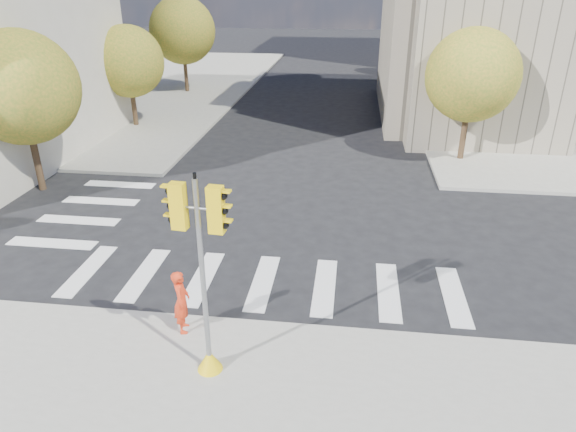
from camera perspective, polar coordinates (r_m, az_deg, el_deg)
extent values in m
plane|color=black|center=(16.75, -1.30, -3.79)|extent=(160.00, 160.00, 0.00)
cube|color=gray|center=(46.90, -21.78, 13.45)|extent=(28.00, 40.00, 0.15)
cube|color=gray|center=(30.30, 21.73, 21.36)|extent=(8.00, 8.00, 14.00)
cylinder|color=#382616|center=(23.49, -26.11, 5.47)|extent=(0.28, 0.28, 2.45)
sphere|color=#496C1E|center=(22.80, -27.53, 12.53)|extent=(4.40, 4.40, 4.40)
cylinder|color=#382616|center=(32.00, -16.71, 11.35)|extent=(0.28, 0.28, 2.17)
sphere|color=#496C1E|center=(31.52, -17.33, 16.08)|extent=(4.00, 4.00, 4.00)
cylinder|color=#382616|center=(41.12, -11.26, 15.06)|extent=(0.28, 0.28, 2.62)
sphere|color=#496C1E|center=(40.72, -11.66, 19.53)|extent=(4.80, 4.80, 4.80)
cylinder|color=#382616|center=(26.00, 18.88, 8.31)|extent=(0.28, 0.28, 2.38)
sphere|color=#496C1E|center=(25.39, 19.80, 14.50)|extent=(4.20, 4.20, 4.20)
cylinder|color=#382616|center=(37.51, 15.67, 13.63)|extent=(0.28, 0.28, 2.52)
sphere|color=#496C1E|center=(37.08, 16.24, 18.31)|extent=(4.60, 4.60, 4.60)
cylinder|color=#382616|center=(49.29, 13.89, 16.20)|extent=(0.28, 0.28, 2.27)
sphere|color=#496C1E|center=(48.98, 14.24, 19.35)|extent=(4.00, 4.00, 4.00)
cylinder|color=black|center=(29.35, 19.30, 15.99)|extent=(0.12, 0.12, 8.00)
cylinder|color=black|center=(43.08, 15.80, 18.88)|extent=(0.12, 0.12, 8.00)
cone|color=yellow|center=(11.87, -8.71, -15.52)|extent=(0.56, 0.56, 0.50)
cylinder|color=gray|center=(10.69, -9.40, -7.27)|extent=(0.11, 0.11, 4.52)
cylinder|color=black|center=(9.67, -10.35, 4.40)|extent=(0.07, 0.07, 0.12)
cylinder|color=gray|center=(9.91, -10.07, 0.88)|extent=(0.90, 0.15, 0.06)
cube|color=yellow|center=(10.06, -12.07, 1.07)|extent=(0.32, 0.25, 0.95)
cube|color=yellow|center=(9.78, -8.00, 0.68)|extent=(0.32, 0.25, 0.95)
imported|color=red|center=(12.78, -11.74, -9.28)|extent=(0.53, 0.68, 1.65)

